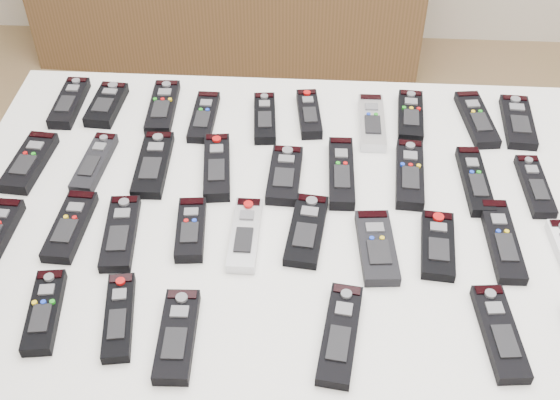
# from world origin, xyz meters

# --- Properties ---
(table) EXTENTS (1.25, 0.88, 0.78)m
(table) POSITION_xyz_m (-0.14, -0.01, 0.72)
(table) COLOR white
(table) RESTS_ON ground
(remote_0) EXTENTS (0.05, 0.17, 0.02)m
(remote_0) POSITION_xyz_m (-0.63, 0.29, 0.79)
(remote_0) COLOR black
(remote_0) RESTS_ON table
(remote_1) EXTENTS (0.07, 0.15, 0.02)m
(remote_1) POSITION_xyz_m (-0.55, 0.29, 0.79)
(remote_1) COLOR black
(remote_1) RESTS_ON table
(remote_2) EXTENTS (0.06, 0.18, 0.02)m
(remote_2) POSITION_xyz_m (-0.42, 0.29, 0.79)
(remote_2) COLOR black
(remote_2) RESTS_ON table
(remote_3) EXTENTS (0.05, 0.17, 0.02)m
(remote_3) POSITION_xyz_m (-0.32, 0.26, 0.79)
(remote_3) COLOR black
(remote_3) RESTS_ON table
(remote_4) EXTENTS (0.06, 0.17, 0.02)m
(remote_4) POSITION_xyz_m (-0.19, 0.26, 0.79)
(remote_4) COLOR black
(remote_4) RESTS_ON table
(remote_5) EXTENTS (0.06, 0.16, 0.02)m
(remote_5) POSITION_xyz_m (-0.10, 0.28, 0.79)
(remote_5) COLOR black
(remote_5) RESTS_ON table
(remote_6) EXTENTS (0.05, 0.18, 0.02)m
(remote_6) POSITION_xyz_m (0.04, 0.25, 0.79)
(remote_6) COLOR #B7B7BC
(remote_6) RESTS_ON table
(remote_7) EXTENTS (0.06, 0.17, 0.02)m
(remote_7) POSITION_xyz_m (0.13, 0.28, 0.79)
(remote_7) COLOR black
(remote_7) RESTS_ON table
(remote_8) EXTENTS (0.08, 0.19, 0.02)m
(remote_8) POSITION_xyz_m (0.27, 0.28, 0.79)
(remote_8) COLOR black
(remote_8) RESTS_ON table
(remote_9) EXTENTS (0.07, 0.18, 0.02)m
(remote_9) POSITION_xyz_m (0.36, 0.28, 0.79)
(remote_9) COLOR black
(remote_9) RESTS_ON table
(remote_10) EXTENTS (0.07, 0.17, 0.02)m
(remote_10) POSITION_xyz_m (-0.65, 0.08, 0.79)
(remote_10) COLOR black
(remote_10) RESTS_ON table
(remote_11) EXTENTS (0.06, 0.17, 0.02)m
(remote_11) POSITION_xyz_m (-0.52, 0.09, 0.79)
(remote_11) COLOR black
(remote_11) RESTS_ON table
(remote_12) EXTENTS (0.07, 0.19, 0.02)m
(remote_12) POSITION_xyz_m (-0.40, 0.09, 0.79)
(remote_12) COLOR black
(remote_12) RESTS_ON table
(remote_13) EXTENTS (0.07, 0.19, 0.02)m
(remote_13) POSITION_xyz_m (-0.27, 0.09, 0.79)
(remote_13) COLOR black
(remote_13) RESTS_ON table
(remote_14) EXTENTS (0.07, 0.16, 0.02)m
(remote_14) POSITION_xyz_m (-0.14, 0.07, 0.79)
(remote_14) COLOR black
(remote_14) RESTS_ON table
(remote_15) EXTENTS (0.05, 0.20, 0.02)m
(remote_15) POSITION_xyz_m (-0.03, 0.09, 0.79)
(remote_15) COLOR black
(remote_15) RESTS_ON table
(remote_16) EXTENTS (0.07, 0.19, 0.02)m
(remote_16) POSITION_xyz_m (0.11, 0.09, 0.79)
(remote_16) COLOR black
(remote_16) RESTS_ON table
(remote_17) EXTENTS (0.05, 0.19, 0.02)m
(remote_17) POSITION_xyz_m (0.23, 0.08, 0.79)
(remote_17) COLOR black
(remote_17) RESTS_ON table
(remote_18) EXTENTS (0.05, 0.17, 0.02)m
(remote_18) POSITION_xyz_m (0.35, 0.07, 0.79)
(remote_18) COLOR black
(remote_18) RESTS_ON table
(remote_20) EXTENTS (0.06, 0.17, 0.02)m
(remote_20) POSITION_xyz_m (-0.52, -0.09, 0.79)
(remote_20) COLOR black
(remote_20) RESTS_ON table
(remote_21) EXTENTS (0.07, 0.18, 0.02)m
(remote_21) POSITION_xyz_m (-0.43, -0.10, 0.79)
(remote_21) COLOR black
(remote_21) RESTS_ON table
(remote_22) EXTENTS (0.06, 0.15, 0.02)m
(remote_22) POSITION_xyz_m (-0.30, -0.09, 0.79)
(remote_22) COLOR black
(remote_22) RESTS_ON table
(remote_23) EXTENTS (0.05, 0.17, 0.02)m
(remote_23) POSITION_xyz_m (-0.20, -0.09, 0.79)
(remote_23) COLOR #B7B7BC
(remote_23) RESTS_ON table
(remote_24) EXTENTS (0.08, 0.18, 0.02)m
(remote_24) POSITION_xyz_m (-0.09, -0.08, 0.79)
(remote_24) COLOR black
(remote_24) RESTS_ON table
(remote_25) EXTENTS (0.08, 0.17, 0.02)m
(remote_25) POSITION_xyz_m (0.04, -0.11, 0.79)
(remote_25) COLOR black
(remote_25) RESTS_ON table
(remote_26) EXTENTS (0.07, 0.16, 0.02)m
(remote_26) POSITION_xyz_m (0.14, -0.10, 0.79)
(remote_26) COLOR black
(remote_26) RESTS_ON table
(remote_27) EXTENTS (0.05, 0.20, 0.02)m
(remote_27) POSITION_xyz_m (0.26, -0.08, 0.79)
(remote_27) COLOR black
(remote_27) RESTS_ON table
(remote_30) EXTENTS (0.07, 0.17, 0.02)m
(remote_30) POSITION_xyz_m (-0.51, -0.29, 0.79)
(remote_30) COLOR black
(remote_30) RESTS_ON table
(remote_31) EXTENTS (0.07, 0.17, 0.02)m
(remote_31) POSITION_xyz_m (-0.39, -0.29, 0.79)
(remote_31) COLOR black
(remote_31) RESTS_ON table
(remote_32) EXTENTS (0.06, 0.17, 0.02)m
(remote_32) POSITION_xyz_m (-0.29, -0.32, 0.79)
(remote_32) COLOR black
(remote_32) RESTS_ON table
(remote_33) EXTENTS (0.08, 0.19, 0.02)m
(remote_33) POSITION_xyz_m (-0.03, -0.30, 0.79)
(remote_33) COLOR black
(remote_33) RESTS_ON table
(remote_34) EXTENTS (0.07, 0.18, 0.02)m
(remote_34) POSITION_xyz_m (0.22, -0.29, 0.79)
(remote_34) COLOR black
(remote_34) RESTS_ON table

